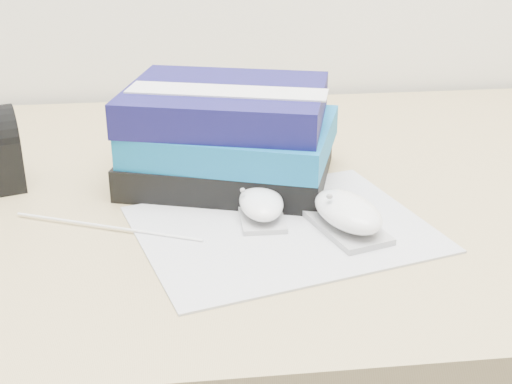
{
  "coord_description": "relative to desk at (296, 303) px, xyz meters",
  "views": [
    {
      "loc": [
        -0.17,
        0.71,
        1.11
      ],
      "look_at": [
        -0.08,
        1.46,
        0.77
      ],
      "focal_mm": 50.0,
      "sensor_mm": 36.0,
      "label": 1
    }
  ],
  "objects": [
    {
      "name": "mouse_rear",
      "position": [
        -0.08,
        -0.17,
        0.25
      ],
      "size": [
        0.05,
        0.09,
        0.04
      ],
      "color": "#B0AFB2",
      "rests_on": "mousepad"
    },
    {
      "name": "usb_cable",
      "position": [
        -0.26,
        -0.18,
        0.24
      ],
      "size": [
        0.22,
        0.1,
        0.0
      ],
      "primitive_type": "cylinder",
      "rotation": [
        0.0,
        1.57,
        -0.41
      ],
      "color": "white",
      "rests_on": "mousepad"
    },
    {
      "name": "desk",
      "position": [
        0.0,
        0.0,
        0.0
      ],
      "size": [
        1.6,
        0.8,
        0.73
      ],
      "color": "tan",
      "rests_on": "ground"
    },
    {
      "name": "mousepad",
      "position": [
        -0.06,
        -0.2,
        0.24
      ],
      "size": [
        0.38,
        0.33,
        0.0
      ],
      "primitive_type": "cube",
      "rotation": [
        0.0,
        0.0,
        0.27
      ],
      "color": "#9B9CA3",
      "rests_on": "desk"
    },
    {
      "name": "mouse_front",
      "position": [
        0.02,
        -0.22,
        0.26
      ],
      "size": [
        0.09,
        0.12,
        0.05
      ],
      "color": "#9E9DA0",
      "rests_on": "mousepad"
    },
    {
      "name": "book_stack",
      "position": [
        -0.1,
        -0.04,
        0.3
      ],
      "size": [
        0.31,
        0.28,
        0.13
      ],
      "color": "black",
      "rests_on": "desk"
    }
  ]
}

